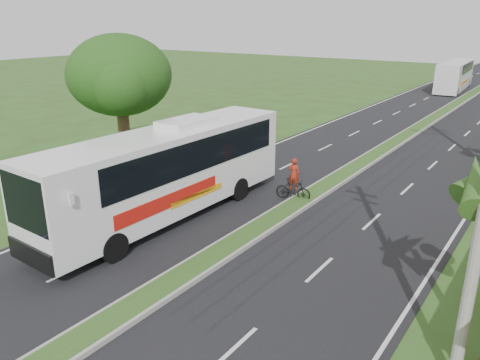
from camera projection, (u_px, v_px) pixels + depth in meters
The scene contains 8 objects.
ground at pixel (143, 304), 14.34m from camera, with size 180.00×180.00×0.00m, color #31471A.
road_asphalt at pixel (375, 156), 29.72m from camera, with size 14.00×160.00×0.02m, color black.
median_strip at pixel (376, 155), 29.69m from camera, with size 1.20×160.00×0.18m.
lane_edge_left at pixel (284, 141), 33.40m from camera, with size 0.12×160.00×0.01m, color silver.
shade_tree at pixel (119, 78), 27.04m from camera, with size 6.30×6.00×7.54m.
coach_bus_main at pixel (169, 167), 19.95m from camera, with size 2.93×12.92×4.16m.
coach_bus_far at pixel (455, 74), 56.29m from camera, with size 3.20×11.78×3.40m.
motorcyclist at pixel (293, 186), 22.30m from camera, with size 1.80×0.78×2.10m.
Camera 1 is at (9.57, -8.28, 8.29)m, focal length 35.00 mm.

